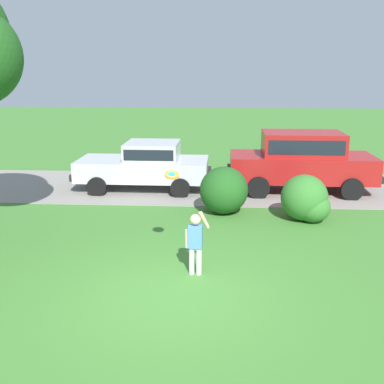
{
  "coord_description": "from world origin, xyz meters",
  "views": [
    {
      "loc": [
        0.76,
        -7.07,
        3.83
      ],
      "look_at": [
        0.18,
        2.97,
        1.1
      ],
      "focal_mm": 42.47,
      "sensor_mm": 36.0,
      "label": 1
    }
  ],
  "objects_px": {
    "parked_sedan": "(146,164)",
    "frisbee": "(172,175)",
    "parked_suv": "(301,159)",
    "child_thrower": "(195,239)"
  },
  "relations": [
    {
      "from": "parked_sedan",
      "to": "frisbee",
      "type": "relative_size",
      "value": 15.06
    },
    {
      "from": "parked_suv",
      "to": "frisbee",
      "type": "distance_m",
      "value": 6.86
    },
    {
      "from": "parked_sedan",
      "to": "child_thrower",
      "type": "bearing_deg",
      "value": -73.08
    },
    {
      "from": "parked_suv",
      "to": "frisbee",
      "type": "relative_size",
      "value": 16.09
    },
    {
      "from": "parked_suv",
      "to": "child_thrower",
      "type": "distance_m",
      "value": 7.06
    },
    {
      "from": "parked_sedan",
      "to": "parked_suv",
      "type": "distance_m",
      "value": 5.0
    },
    {
      "from": "parked_suv",
      "to": "child_thrower",
      "type": "relative_size",
      "value": 3.67
    },
    {
      "from": "child_thrower",
      "to": "frisbee",
      "type": "xyz_separation_m",
      "value": [
        -0.49,
        0.53,
        1.12
      ]
    },
    {
      "from": "parked_suv",
      "to": "frisbee",
      "type": "bearing_deg",
      "value": -121.41
    },
    {
      "from": "parked_sedan",
      "to": "child_thrower",
      "type": "height_order",
      "value": "parked_sedan"
    }
  ]
}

